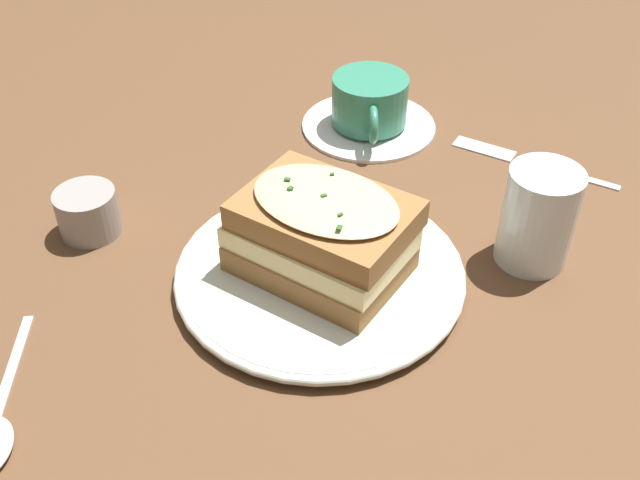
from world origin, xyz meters
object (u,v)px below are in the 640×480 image
at_px(dinner_plate, 320,273).
at_px(condiment_pot, 88,212).
at_px(teacup_with_saucer, 370,108).
at_px(sandwich, 323,235).
at_px(fork, 513,156).
at_px(water_glass, 538,217).

distance_m(dinner_plate, condiment_pot, 0.23).
distance_m(dinner_plate, teacup_with_saucer, 0.27).
height_order(dinner_plate, condiment_pot, condiment_pot).
relative_size(dinner_plate, sandwich, 1.47).
distance_m(sandwich, condiment_pot, 0.23).
distance_m(fork, condiment_pot, 0.45).
distance_m(teacup_with_saucer, condiment_pot, 0.33).
xyz_separation_m(sandwich, water_glass, (-0.18, 0.08, -0.01)).
bearing_deg(water_glass, teacup_with_saucer, -91.44).
xyz_separation_m(water_glass, condiment_pot, (0.33, -0.25, -0.02)).
bearing_deg(teacup_with_saucer, water_glass, 30.10).
xyz_separation_m(teacup_with_saucer, condiment_pot, (0.33, 0.01, -0.00)).
bearing_deg(sandwich, teacup_with_saucer, -133.95).
xyz_separation_m(dinner_plate, teacup_with_saucer, (-0.19, -0.19, 0.02)).
height_order(teacup_with_saucer, condiment_pot, teacup_with_saucer).
bearing_deg(dinner_plate, teacup_with_saucer, -134.49).
xyz_separation_m(dinner_plate, water_glass, (-0.18, 0.08, 0.04)).
bearing_deg(fork, sandwich, 163.38).
relative_size(sandwich, fork, 1.05).
height_order(dinner_plate, water_glass, water_glass).
relative_size(sandwich, teacup_with_saucer, 1.13).
height_order(fork, condiment_pot, condiment_pot).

